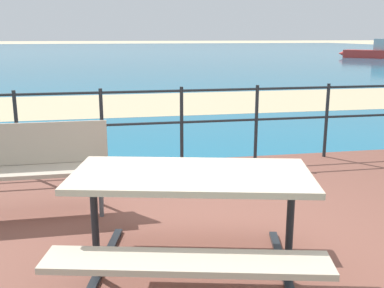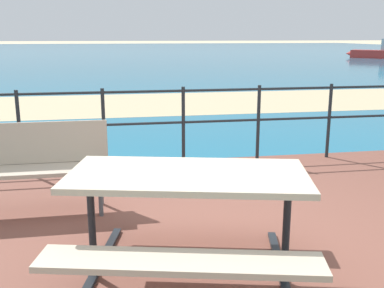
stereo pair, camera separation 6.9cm
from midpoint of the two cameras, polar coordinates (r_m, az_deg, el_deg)
ground_plane at (r=3.65m, az=5.58°, el=-13.85°), size 240.00×240.00×0.00m
patio_paving at (r=3.64m, az=5.59°, el=-13.43°), size 6.40×5.20×0.06m
sea_water at (r=43.15m, az=-9.01°, el=11.24°), size 90.00×90.00×0.01m
beach_strip at (r=11.34m, az=-5.39°, el=5.08°), size 54.01×3.97×0.01m
picnic_table at (r=2.96m, az=0.13°, el=-7.01°), size 1.82×1.77×0.76m
park_bench at (r=4.40m, az=-19.54°, el=-1.90°), size 1.45×0.41×0.83m
railing_fence at (r=5.68m, az=-0.76°, el=3.43°), size 5.94×0.04×0.99m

